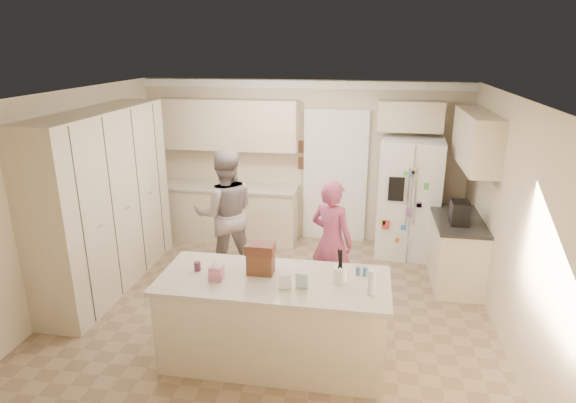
% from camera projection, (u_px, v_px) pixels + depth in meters
% --- Properties ---
extents(floor, '(5.20, 4.60, 0.02)m').
position_uv_depth(floor, '(276.00, 304.00, 6.09)').
color(floor, '#93795B').
rests_on(floor, ground).
extents(ceiling, '(5.20, 4.60, 0.02)m').
position_uv_depth(ceiling, '(274.00, 93.00, 5.27)').
color(ceiling, white).
rests_on(ceiling, wall_back).
extents(wall_back, '(5.20, 0.02, 2.60)m').
position_uv_depth(wall_back, '(302.00, 161.00, 7.84)').
color(wall_back, beige).
rests_on(wall_back, ground).
extents(wall_front, '(5.20, 0.02, 2.60)m').
position_uv_depth(wall_front, '(214.00, 306.00, 3.52)').
color(wall_front, beige).
rests_on(wall_front, ground).
extents(wall_left, '(0.02, 4.60, 2.60)m').
position_uv_depth(wall_left, '(73.00, 195.00, 6.09)').
color(wall_left, beige).
rests_on(wall_left, ground).
extents(wall_right, '(0.02, 4.60, 2.60)m').
position_uv_depth(wall_right, '(508.00, 219.00, 5.27)').
color(wall_right, beige).
rests_on(wall_right, ground).
extents(crown_back, '(5.20, 0.08, 0.12)m').
position_uv_depth(crown_back, '(302.00, 84.00, 7.41)').
color(crown_back, white).
rests_on(crown_back, wall_back).
extents(pantry_bank, '(0.60, 2.60, 2.35)m').
position_uv_depth(pantry_bank, '(105.00, 201.00, 6.27)').
color(pantry_bank, beige).
rests_on(pantry_bank, floor).
extents(back_base_cab, '(2.20, 0.60, 0.88)m').
position_uv_depth(back_base_cab, '(231.00, 213.00, 8.00)').
color(back_base_cab, beige).
rests_on(back_base_cab, floor).
extents(back_countertop, '(2.24, 0.63, 0.04)m').
position_uv_depth(back_countertop, '(229.00, 187.00, 7.85)').
color(back_countertop, beige).
rests_on(back_countertop, back_base_cab).
extents(back_upper_cab, '(2.20, 0.35, 0.80)m').
position_uv_depth(back_upper_cab, '(229.00, 125.00, 7.67)').
color(back_upper_cab, beige).
rests_on(back_upper_cab, wall_back).
extents(doorway_opening, '(0.90, 0.06, 2.10)m').
position_uv_depth(doorway_opening, '(335.00, 178.00, 7.81)').
color(doorway_opening, black).
rests_on(doorway_opening, floor).
extents(doorway_casing, '(1.02, 0.03, 2.22)m').
position_uv_depth(doorway_casing, '(335.00, 179.00, 7.77)').
color(doorway_casing, white).
rests_on(doorway_casing, floor).
extents(wall_frame_upper, '(0.15, 0.02, 0.20)m').
position_uv_depth(wall_frame_upper, '(303.00, 147.00, 7.73)').
color(wall_frame_upper, brown).
rests_on(wall_frame_upper, wall_back).
extents(wall_frame_lower, '(0.15, 0.02, 0.20)m').
position_uv_depth(wall_frame_lower, '(303.00, 163.00, 7.81)').
color(wall_frame_lower, brown).
rests_on(wall_frame_lower, wall_back).
extents(refrigerator, '(0.95, 0.77, 1.80)m').
position_uv_depth(refrigerator, '(409.00, 199.00, 7.26)').
color(refrigerator, white).
rests_on(refrigerator, floor).
extents(fridge_seam, '(0.02, 0.02, 1.78)m').
position_uv_depth(fridge_seam, '(411.00, 206.00, 6.92)').
color(fridge_seam, gray).
rests_on(fridge_seam, refrigerator).
extents(fridge_dispenser, '(0.22, 0.03, 0.35)m').
position_uv_depth(fridge_dispenser, '(396.00, 189.00, 6.87)').
color(fridge_dispenser, black).
rests_on(fridge_dispenser, refrigerator).
extents(fridge_handle_l, '(0.02, 0.02, 0.85)m').
position_uv_depth(fridge_handle_l, '(408.00, 196.00, 6.87)').
color(fridge_handle_l, silver).
rests_on(fridge_handle_l, refrigerator).
extents(fridge_handle_r, '(0.02, 0.02, 0.85)m').
position_uv_depth(fridge_handle_r, '(415.00, 197.00, 6.85)').
color(fridge_handle_r, silver).
rests_on(fridge_handle_r, refrigerator).
extents(over_fridge_cab, '(0.95, 0.35, 0.45)m').
position_uv_depth(over_fridge_cab, '(410.00, 116.00, 7.16)').
color(over_fridge_cab, beige).
rests_on(over_fridge_cab, wall_back).
extents(right_base_cab, '(0.60, 1.20, 0.88)m').
position_uv_depth(right_base_cab, '(456.00, 252.00, 6.52)').
color(right_base_cab, beige).
rests_on(right_base_cab, floor).
extents(right_countertop, '(0.63, 1.24, 0.04)m').
position_uv_depth(right_countertop, '(459.00, 220.00, 6.38)').
color(right_countertop, '#2D2B28').
rests_on(right_countertop, right_base_cab).
extents(right_upper_cab, '(0.35, 1.50, 0.70)m').
position_uv_depth(right_upper_cab, '(476.00, 139.00, 6.22)').
color(right_upper_cab, beige).
rests_on(right_upper_cab, wall_right).
extents(coffee_maker, '(0.22, 0.28, 0.30)m').
position_uv_depth(coffee_maker, '(459.00, 213.00, 6.15)').
color(coffee_maker, black).
rests_on(coffee_maker, right_countertop).
extents(island_base, '(2.20, 0.90, 0.88)m').
position_uv_depth(island_base, '(274.00, 321.00, 4.89)').
color(island_base, beige).
rests_on(island_base, floor).
extents(island_top, '(2.28, 0.96, 0.05)m').
position_uv_depth(island_top, '(274.00, 281.00, 4.74)').
color(island_top, beige).
rests_on(island_top, island_base).
extents(utensil_crock, '(0.13, 0.13, 0.15)m').
position_uv_depth(utensil_crock, '(340.00, 274.00, 4.66)').
color(utensil_crock, white).
rests_on(utensil_crock, island_top).
extents(tissue_box, '(0.13, 0.13, 0.14)m').
position_uv_depth(tissue_box, '(216.00, 272.00, 4.71)').
color(tissue_box, '#CC7195').
rests_on(tissue_box, island_top).
extents(tissue_plume, '(0.08, 0.08, 0.08)m').
position_uv_depth(tissue_plume, '(216.00, 262.00, 4.67)').
color(tissue_plume, white).
rests_on(tissue_plume, tissue_box).
extents(dollhouse_body, '(0.26, 0.18, 0.22)m').
position_uv_depth(dollhouse_body, '(261.00, 263.00, 4.82)').
color(dollhouse_body, brown).
rests_on(dollhouse_body, island_top).
extents(dollhouse_roof, '(0.28, 0.20, 0.10)m').
position_uv_depth(dollhouse_roof, '(260.00, 248.00, 4.77)').
color(dollhouse_roof, '#592D1E').
rests_on(dollhouse_roof, dollhouse_body).
extents(jam_jar, '(0.07, 0.07, 0.09)m').
position_uv_depth(jam_jar, '(197.00, 266.00, 4.90)').
color(jam_jar, '#59263F').
rests_on(jam_jar, island_top).
extents(greeting_card_a, '(0.12, 0.06, 0.16)m').
position_uv_depth(greeting_card_a, '(285.00, 282.00, 4.50)').
color(greeting_card_a, white).
rests_on(greeting_card_a, island_top).
extents(greeting_card_b, '(0.12, 0.05, 0.16)m').
position_uv_depth(greeting_card_b, '(302.00, 281.00, 4.52)').
color(greeting_card_b, silver).
rests_on(greeting_card_b, island_top).
extents(water_bottle, '(0.07, 0.07, 0.24)m').
position_uv_depth(water_bottle, '(372.00, 282.00, 4.41)').
color(water_bottle, silver).
rests_on(water_bottle, island_top).
extents(shaker_salt, '(0.05, 0.05, 0.09)m').
position_uv_depth(shaker_salt, '(358.00, 271.00, 4.80)').
color(shaker_salt, '#426998').
rests_on(shaker_salt, island_top).
extents(shaker_pepper, '(0.05, 0.05, 0.09)m').
position_uv_depth(shaker_pepper, '(365.00, 271.00, 4.79)').
color(shaker_pepper, '#426998').
rests_on(shaker_pepper, island_top).
extents(teen_boy, '(1.05, 0.93, 1.79)m').
position_uv_depth(teen_boy, '(225.00, 213.00, 6.64)').
color(teen_boy, gray).
rests_on(teen_boy, floor).
extents(teen_girl, '(0.68, 0.59, 1.58)m').
position_uv_depth(teen_girl, '(331.00, 241.00, 5.98)').
color(teen_girl, '#C24A86').
rests_on(teen_girl, floor).
extents(fridge_magnets, '(0.76, 0.02, 1.44)m').
position_uv_depth(fridge_magnets, '(411.00, 206.00, 6.92)').
color(fridge_magnets, tan).
rests_on(fridge_magnets, refrigerator).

